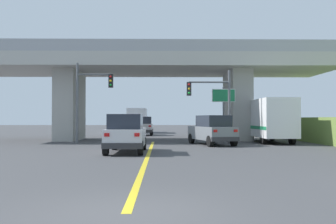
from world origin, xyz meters
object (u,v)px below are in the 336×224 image
(sedan_oncoming, at_px, (144,126))
(suv_lead, at_px, (126,133))
(box_truck, at_px, (270,120))
(traffic_signal_farside, at_px, (89,94))
(highway_sign, at_px, (224,101))
(semi_truck_distant, at_px, (138,120))
(suv_crossing, at_px, (212,130))
(traffic_signal_nearside, at_px, (214,98))

(sedan_oncoming, bearing_deg, suv_lead, -89.80)
(box_truck, relative_size, traffic_signal_farside, 1.24)
(sedan_oncoming, height_order, traffic_signal_farside, traffic_signal_farside)
(suv_lead, xyz_separation_m, box_truck, (9.99, 8.40, 0.67))
(highway_sign, height_order, semi_truck_distant, highway_sign)
(suv_lead, distance_m, sedan_oncoming, 21.67)
(suv_crossing, xyz_separation_m, sedan_oncoming, (-5.40, 15.70, -0.00))
(suv_crossing, height_order, semi_truck_distant, semi_truck_distant)
(suv_lead, bearing_deg, traffic_signal_nearside, 50.31)
(traffic_signal_farside, relative_size, highway_sign, 1.39)
(highway_sign, bearing_deg, suv_crossing, -114.28)
(suv_lead, relative_size, sedan_oncoming, 1.07)
(sedan_oncoming, xyz_separation_m, semi_truck_distant, (-1.17, 7.74, 0.62))
(suv_crossing, relative_size, traffic_signal_nearside, 0.97)
(sedan_oncoming, bearing_deg, traffic_signal_nearside, -69.22)
(sedan_oncoming, xyz_separation_m, traffic_signal_nearside, (5.66, -14.93, 2.24))
(suv_crossing, relative_size, semi_truck_distant, 0.74)
(box_truck, bearing_deg, traffic_signal_farside, -176.00)
(semi_truck_distant, bearing_deg, suv_crossing, -74.33)
(highway_sign, bearing_deg, traffic_signal_farside, -172.75)
(suv_crossing, bearing_deg, suv_lead, -146.36)
(highway_sign, bearing_deg, suv_lead, -126.98)
(traffic_signal_farside, height_order, highway_sign, traffic_signal_farside)
(semi_truck_distant, bearing_deg, sedan_oncoming, -81.41)
(box_truck, xyz_separation_m, traffic_signal_nearside, (-4.40, -1.66, 1.56))
(suv_lead, relative_size, traffic_signal_nearside, 0.88)
(suv_lead, bearing_deg, highway_sign, 53.02)
(suv_lead, xyz_separation_m, semi_truck_distant, (-1.24, 29.41, 0.61))
(traffic_signal_nearside, bearing_deg, traffic_signal_farside, 175.38)
(traffic_signal_farside, distance_m, highway_sign, 10.05)
(suv_lead, xyz_separation_m, suv_crossing, (5.33, 5.97, 0.00))
(suv_crossing, height_order, traffic_signal_nearside, traffic_signal_nearside)
(traffic_signal_nearside, relative_size, highway_sign, 1.25)
(box_truck, distance_m, traffic_signal_farside, 13.55)
(semi_truck_distant, bearing_deg, traffic_signal_farside, -95.57)
(suv_lead, distance_m, box_truck, 13.07)
(suv_crossing, xyz_separation_m, traffic_signal_farside, (-8.71, 1.49, 2.60))
(box_truck, xyz_separation_m, sedan_oncoming, (-10.07, 13.27, -0.68))
(suv_lead, bearing_deg, box_truck, 40.03)
(sedan_oncoming, relative_size, semi_truck_distant, 0.63)
(traffic_signal_nearside, xyz_separation_m, semi_truck_distant, (-6.83, 22.67, -1.62))
(suv_lead, height_order, semi_truck_distant, semi_truck_distant)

